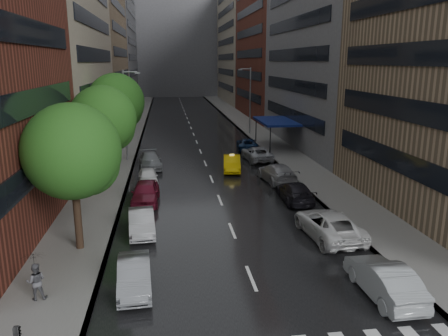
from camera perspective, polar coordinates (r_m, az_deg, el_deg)
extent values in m
plane|color=gray|center=(17.98, 6.18, -20.07)|extent=(220.00, 220.00, 0.00)
cube|color=black|center=(65.34, -4.22, 4.99)|extent=(14.00, 140.00, 0.01)
cube|color=gray|center=(65.43, -12.14, 4.79)|extent=(4.00, 140.00, 0.15)
cube|color=gray|center=(66.46, 3.57, 5.21)|extent=(4.00, 140.00, 0.15)
cube|color=#937A5B|center=(79.27, -16.25, 14.02)|extent=(8.00, 28.00, 22.00)
cube|color=slate|center=(109.41, -14.19, 18.14)|extent=(8.00, 32.00, 38.00)
cube|color=slate|center=(53.87, 13.29, 15.60)|extent=(8.00, 28.00, 24.00)
cube|color=maroon|center=(81.07, 6.17, 19.41)|extent=(8.00, 28.00, 36.00)
cube|color=gray|center=(110.14, 2.30, 15.90)|extent=(8.00, 32.00, 28.00)
cube|color=slate|center=(132.65, -6.22, 16.34)|extent=(40.00, 14.00, 32.00)
cylinder|color=#382619|center=(24.57, -18.62, -5.46)|extent=(0.40, 0.40, 4.39)
sphere|color=#1E5116|center=(23.73, -19.22, 2.07)|extent=(5.02, 5.02, 5.02)
cylinder|color=#382619|center=(35.62, -15.21, 0.78)|extent=(0.40, 0.40, 4.52)
sphere|color=#1E5116|center=(35.04, -15.56, 6.18)|extent=(5.16, 5.16, 5.16)
cylinder|color=#382619|center=(45.19, -13.66, 3.80)|extent=(0.40, 0.40, 4.88)
sphere|color=#1E5116|center=(44.72, -13.93, 8.42)|extent=(5.58, 5.58, 5.58)
imported|color=yellow|center=(40.59, 1.03, 0.61)|extent=(2.09, 4.57, 1.45)
imported|color=gray|center=(20.49, -11.65, -13.55)|extent=(1.71, 4.21, 1.36)
imported|color=#A2A2A7|center=(26.56, -10.72, -6.95)|extent=(1.79, 4.30, 1.38)
imported|color=maroon|center=(31.93, -10.22, -3.15)|extent=(2.05, 4.76, 1.60)
imported|color=silver|center=(36.73, -9.90, -1.12)|extent=(1.86, 3.99, 1.32)
imported|color=slate|center=(42.44, -9.62, 0.99)|extent=(2.51, 5.14, 1.44)
imported|color=#9BA0A4|center=(20.73, 20.16, -13.49)|extent=(1.77, 4.81, 1.57)
imported|color=silver|center=(26.20, 13.51, -7.18)|extent=(3.02, 5.83, 1.57)
imported|color=black|center=(32.24, 9.27, -3.11)|extent=(2.10, 4.96, 1.43)
imported|color=#98979D|center=(37.17, 6.92, -0.64)|extent=(2.75, 5.62, 1.57)
imported|color=#A1A3AA|center=(45.01, 4.32, 1.89)|extent=(2.79, 5.40, 1.46)
imported|color=#10254B|center=(50.28, 3.04, 3.12)|extent=(2.74, 5.12, 1.37)
imported|color=#525257|center=(20.58, -23.35, -13.45)|extent=(0.87, 0.73, 1.63)
imported|color=black|center=(20.23, -23.58, -11.34)|extent=(0.96, 0.98, 0.88)
cylinder|color=gray|center=(44.96, -12.78, 6.65)|extent=(0.18, 0.18, 9.00)
cube|color=gray|center=(44.55, -11.24, 12.08)|extent=(0.50, 0.22, 0.16)
cylinder|color=gray|center=(60.81, 3.43, 8.75)|extent=(0.18, 0.18, 9.00)
cube|color=gray|center=(60.33, 2.15, 12.72)|extent=(0.50, 0.22, 0.16)
cube|color=navy|center=(51.54, 6.85, 6.09)|extent=(4.00, 8.00, 0.25)
cylinder|color=black|center=(47.74, 6.06, 3.67)|extent=(0.12, 0.12, 3.00)
cylinder|color=black|center=(55.06, 4.21, 5.06)|extent=(0.12, 0.12, 3.00)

